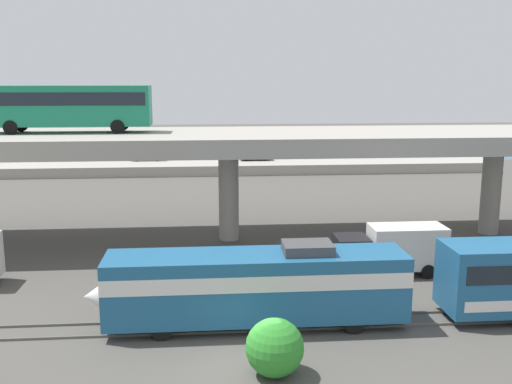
# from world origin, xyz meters

# --- Properties ---
(ground_plane) EXTENTS (260.00, 260.00, 0.00)m
(ground_plane) POSITION_xyz_m (0.00, 0.00, 0.00)
(ground_plane) COLOR #4C4944
(rail_strip_near) EXTENTS (110.00, 0.12, 0.12)m
(rail_strip_near) POSITION_xyz_m (0.00, 3.24, 0.06)
(rail_strip_near) COLOR #59544C
(rail_strip_near) RESTS_ON ground_plane
(rail_strip_far) EXTENTS (110.00, 0.12, 0.12)m
(rail_strip_far) POSITION_xyz_m (0.00, 4.76, 0.06)
(rail_strip_far) COLOR #59544C
(rail_strip_far) RESTS_ON ground_plane
(train_locomotive) EXTENTS (15.63, 3.04, 4.18)m
(train_locomotive) POSITION_xyz_m (0.01, 4.00, 2.19)
(train_locomotive) COLOR #1E5984
(train_locomotive) RESTS_ON ground_plane
(highway_overpass) EXTENTS (96.00, 10.45, 8.08)m
(highway_overpass) POSITION_xyz_m (0.00, 20.00, 7.21)
(highway_overpass) COLOR #9E998E
(highway_overpass) RESTS_ON ground_plane
(transit_bus_on_overpass) EXTENTS (12.00, 2.68, 3.40)m
(transit_bus_on_overpass) POSITION_xyz_m (-11.63, 20.92, 10.14)
(transit_bus_on_overpass) COLOR #197A56
(transit_bus_on_overpass) RESTS_ON highway_overpass
(service_truck_east) EXTENTS (6.80, 2.46, 3.04)m
(service_truck_east) POSITION_xyz_m (9.85, 11.12, 1.64)
(service_truck_east) COLOR black
(service_truck_east) RESTS_ON ground_plane
(pier_parking_lot) EXTENTS (71.87, 12.79, 1.27)m
(pier_parking_lot) POSITION_xyz_m (0.00, 55.00, 0.64)
(pier_parking_lot) COLOR #9E998E
(pier_parking_lot) RESTS_ON ground_plane
(parked_car_1) EXTENTS (4.21, 1.91, 1.50)m
(parked_car_1) POSITION_xyz_m (8.47, 57.63, 2.05)
(parked_car_1) COLOR #515459
(parked_car_1) RESTS_ON pier_parking_lot
(parked_car_2) EXTENTS (4.32, 1.91, 1.50)m
(parked_car_2) POSITION_xyz_m (-9.33, 54.61, 2.05)
(parked_car_2) COLOR #9E998C
(parked_car_2) RESTS_ON pier_parking_lot
(parked_car_3) EXTENTS (4.55, 1.83, 1.50)m
(parked_car_3) POSITION_xyz_m (2.78, 57.55, 2.05)
(parked_car_3) COLOR #9E998C
(parked_car_3) RESTS_ON pier_parking_lot
(parked_car_4) EXTENTS (4.09, 1.85, 1.50)m
(parked_car_4) POSITION_xyz_m (4.80, 53.58, 2.04)
(parked_car_4) COLOR black
(parked_car_4) RESTS_ON pier_parking_lot
(harbor_water) EXTENTS (140.00, 36.00, 0.01)m
(harbor_water) POSITION_xyz_m (0.00, 78.00, 0.00)
(harbor_water) COLOR #385B7A
(harbor_water) RESTS_ON ground_plane
(shrub_right) EXTENTS (2.42, 2.42, 2.42)m
(shrub_right) POSITION_xyz_m (1.05, -0.99, 1.21)
(shrub_right) COLOR #2E8A2C
(shrub_right) RESTS_ON ground_plane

